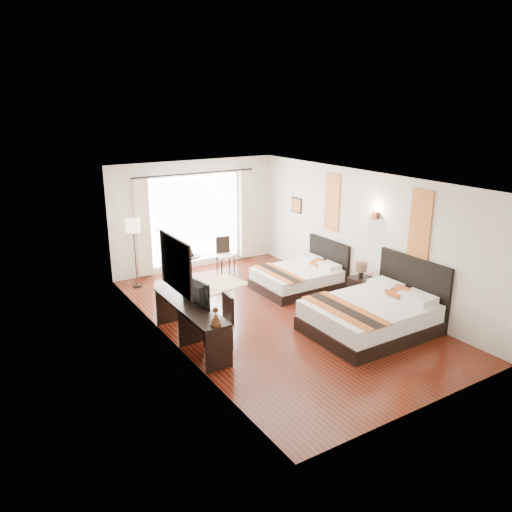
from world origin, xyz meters
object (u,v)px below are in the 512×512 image
bed_far (300,277)px  floor_lamp (133,230)px  fruit_bowl (191,254)px  window_chair (225,260)px  desk_chair (219,332)px  bed_near (373,315)px  nightstand (363,291)px  television (191,293)px  console_desk (191,325)px  side_table (190,267)px  table_lamp (361,268)px  vase (370,281)px

bed_far → floor_lamp: floor_lamp is taller
bed_far → fruit_bowl: (-1.87, 1.96, 0.35)m
window_chair → bed_far: bearing=30.0°
desk_chair → floor_lamp: (-0.20, 3.77, 1.07)m
bed_near → nightstand: bed_near is taller
television → window_chair: size_ratio=0.96×
console_desk → side_table: bearing=65.7°
desk_chair → television: bearing=-41.9°
bed_near → bed_far: (0.20, 2.57, -0.06)m
fruit_bowl → console_desk: bearing=-114.8°
television → side_table: (1.42, 3.22, -0.70)m
table_lamp → window_chair: 3.76m
table_lamp → vase: size_ratio=3.18×
desk_chair → bed_far: bearing=-145.8°
bed_far → desk_chair: (-2.99, -1.64, 0.02)m
console_desk → floor_lamp: size_ratio=1.35×
nightstand → table_lamp: 0.50m
television → desk_chair: size_ratio=0.85×
table_lamp → nightstand: bearing=-67.5°
nightstand → floor_lamp: bearing=137.0°
bed_far → television: (-3.33, -1.27, 0.72)m
table_lamp → bed_far: bearing=114.0°
table_lamp → floor_lamp: size_ratio=0.25×
window_chair → floor_lamp: bearing=-84.0°
vase → desk_chair: (-3.63, -0.02, -0.26)m
bed_far → table_lamp: size_ratio=4.74×
floor_lamp → vase: bearing=-44.3°
nightstand → console_desk: (-3.99, 0.20, 0.10)m
console_desk → window_chair: size_ratio=2.53×
fruit_bowl → table_lamp: bearing=-53.3°
vase → bed_far: bearing=111.7°
nightstand → bed_far: bearing=113.9°
table_lamp → floor_lamp: floor_lamp is taller
console_desk → fruit_bowl: 3.53m
bed_far → desk_chair: bed_far is taller
console_desk → television: television is taller
fruit_bowl → nightstand: bearing=-53.6°
window_chair → side_table: bearing=-75.8°
nightstand → fruit_bowl: bearing=126.4°
television → vase: bearing=-103.0°
bed_near → desk_chair: bearing=161.6°
television → floor_lamp: (0.13, 3.41, 0.38)m
television → side_table: 3.59m
bed_far → nightstand: (0.64, -1.43, 0.00)m
console_desk → floor_lamp: 3.51m
vase → floor_lamp: floor_lamp is taller
television → floor_lamp: floor_lamp is taller
vase → television: size_ratio=0.15×
floor_lamp → window_chair: (2.34, -0.06, -1.11)m
side_table → desk_chair: bearing=-106.8°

